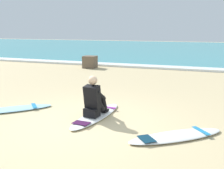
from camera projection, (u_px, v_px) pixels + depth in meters
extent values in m
plane|color=#CCB584|center=(82.00, 123.00, 6.01)|extent=(80.00, 80.00, 0.00)
cube|color=teal|center=(187.00, 49.00, 26.88)|extent=(80.00, 28.00, 0.10)
cube|color=white|center=(160.00, 67.00, 14.34)|extent=(80.00, 0.90, 0.11)
ellipsoid|color=white|center=(96.00, 115.00, 6.46)|extent=(0.66, 2.21, 0.07)
cube|color=purple|center=(107.00, 107.00, 7.00)|extent=(0.48, 0.13, 0.01)
cube|color=#351037|center=(81.00, 123.00, 5.83)|extent=(0.38, 0.26, 0.01)
cube|color=black|center=(92.00, 112.00, 6.23)|extent=(0.34, 0.28, 0.20)
cylinder|color=black|center=(92.00, 104.00, 6.40)|extent=(0.18, 0.42, 0.43)
cylinder|color=black|center=(95.00, 103.00, 6.60)|extent=(0.14, 0.27, 0.42)
cube|color=black|center=(97.00, 109.00, 6.70)|extent=(0.12, 0.23, 0.05)
cylinder|color=black|center=(99.00, 104.00, 6.32)|extent=(0.18, 0.42, 0.43)
cylinder|color=black|center=(104.00, 104.00, 6.50)|extent=(0.14, 0.27, 0.42)
cube|color=black|center=(105.00, 111.00, 6.60)|extent=(0.12, 0.23, 0.05)
cube|color=black|center=(92.00, 97.00, 6.19)|extent=(0.36, 0.32, 0.57)
sphere|color=beige|center=(93.00, 80.00, 6.14)|extent=(0.21, 0.21, 0.21)
cylinder|color=black|center=(90.00, 94.00, 6.38)|extent=(0.12, 0.40, 0.31)
cylinder|color=black|center=(101.00, 95.00, 6.26)|extent=(0.12, 0.40, 0.31)
ellipsoid|color=#9ED1E5|center=(11.00, 109.00, 6.94)|extent=(1.86, 1.82, 0.07)
cube|color=#1E7FB7|center=(34.00, 105.00, 7.15)|extent=(0.40, 0.41, 0.01)
ellipsoid|color=white|center=(177.00, 136.00, 5.22)|extent=(1.87, 1.71, 0.07)
cube|color=#1E7FB7|center=(201.00, 130.00, 5.40)|extent=(0.39, 0.43, 0.01)
cube|color=#0A2C40|center=(146.00, 139.00, 5.00)|extent=(0.42, 0.43, 0.01)
cube|color=brown|center=(90.00, 62.00, 14.39)|extent=(0.70, 0.65, 0.64)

